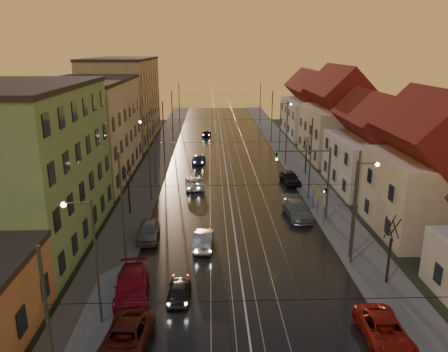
{
  "coord_description": "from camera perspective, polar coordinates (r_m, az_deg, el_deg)",
  "views": [
    {
      "loc": [
        -2.15,
        -21.04,
        16.07
      ],
      "look_at": [
        -0.74,
        22.09,
        3.34
      ],
      "focal_mm": 35.0,
      "sensor_mm": 36.0,
      "label": 1
    }
  ],
  "objects": [
    {
      "name": "driving_car_1",
      "position": [
        36.73,
        -2.69,
        -8.31
      ],
      "size": [
        1.8,
        4.42,
        1.43
      ],
      "primitive_type": "imported",
      "rotation": [
        0.0,
        0.0,
        3.07
      ],
      "color": "#96969B",
      "rests_on": "ground"
    },
    {
      "name": "apartment_left_3",
      "position": [
        81.02,
        -12.96,
        9.59
      ],
      "size": [
        10.0,
        24.0,
        14.0
      ],
      "primitive_type": "cube",
      "color": "#90815D",
      "rests_on": "ground"
    },
    {
      "name": "parked_left_1",
      "position": [
        26.06,
        -12.79,
        -20.11
      ],
      "size": [
        2.9,
        5.44,
        1.45
      ],
      "primitive_type": "imported",
      "rotation": [
        0.0,
        0.0,
        -0.1
      ],
      "color": "#52180E",
      "rests_on": "ground"
    },
    {
      "name": "driving_car_0",
      "position": [
        30.06,
        -5.9,
        -14.61
      ],
      "size": [
        1.55,
        3.64,
        1.23
      ],
      "primitive_type": "imported",
      "rotation": [
        0.0,
        0.0,
        3.11
      ],
      "color": "black",
      "rests_on": "ground"
    },
    {
      "name": "bare_tree_2",
      "position": [
        58.07,
        10.68,
        2.61
      ],
      "size": [
        1.09,
        1.09,
        5.11
      ],
      "color": "black",
      "rests_on": "ground"
    },
    {
      "name": "catenary_pole_l_3",
      "position": [
        61.48,
        -7.89,
        5.43
      ],
      "size": [
        0.16,
        0.16,
        9.0
      ],
      "primitive_type": "cylinder",
      "color": "#595B60",
      "rests_on": "ground"
    },
    {
      "name": "parked_right_0",
      "position": [
        27.62,
        20.27,
        -18.53
      ],
      "size": [
        2.34,
        5.07,
        1.41
      ],
      "primitive_type": "imported",
      "rotation": [
        0.0,
        0.0,
        -0.0
      ],
      "color": "#AA1D11",
      "rests_on": "ground"
    },
    {
      "name": "bare_tree_1",
      "position": [
        32.69,
        20.82,
        -9.28
      ],
      "size": [
        1.09,
        1.09,
        5.11
      ],
      "color": "black",
      "rests_on": "ground"
    },
    {
      "name": "apartment_left_1",
      "position": [
        39.43,
        -24.71,
        0.85
      ],
      "size": [
        10.0,
        18.0,
        13.0
      ],
      "primitive_type": "cube",
      "color": "#69965F",
      "rests_on": "ground"
    },
    {
      "name": "catenary_pole_r_3",
      "position": [
        62.08,
        8.17,
        5.52
      ],
      "size": [
        0.16,
        0.16,
        9.0
      ],
      "primitive_type": "cylinder",
      "color": "#595B60",
      "rests_on": "ground"
    },
    {
      "name": "street_lamp_3",
      "position": [
        68.89,
        7.61,
        6.94
      ],
      "size": [
        1.75,
        0.32,
        8.0
      ],
      "color": "#595B60",
      "rests_on": "ground"
    },
    {
      "name": "parked_right_2",
      "position": [
        54.0,
        8.61,
        -0.22
      ],
      "size": [
        2.38,
        4.72,
        1.54
      ],
      "primitive_type": "imported",
      "rotation": [
        0.0,
        0.0,
        0.13
      ],
      "color": "black",
      "rests_on": "ground"
    },
    {
      "name": "catenary_pole_l_0",
      "position": [
        20.04,
        -21.63,
        -20.16
      ],
      "size": [
        0.16,
        0.16,
        9.0
      ],
      "primitive_type": "cylinder",
      "color": "#595B60",
      "rests_on": "ground"
    },
    {
      "name": "driving_car_4",
      "position": [
        82.31,
        -2.32,
        5.59
      ],
      "size": [
        1.92,
        3.76,
        1.23
      ],
      "primitive_type": "imported",
      "rotation": [
        0.0,
        0.0,
        3.01
      ],
      "color": "black",
      "rests_on": "ground"
    },
    {
      "name": "catenary_pole_l_1",
      "position": [
        32.83,
        -13.11,
        -4.66
      ],
      "size": [
        0.16,
        0.16,
        9.0
      ],
      "primitive_type": "cylinder",
      "color": "#595B60",
      "rests_on": "ground"
    },
    {
      "name": "house_right_2",
      "position": [
        53.87,
        19.03,
        3.28
      ],
      "size": [
        9.18,
        12.24,
        9.2
      ],
      "color": "beige",
      "rests_on": "ground"
    },
    {
      "name": "parked_right_1",
      "position": [
        43.62,
        9.55,
        -4.33
      ],
      "size": [
        2.52,
        5.5,
        1.56
      ],
      "primitive_type": "imported",
      "rotation": [
        0.0,
        0.0,
        0.06
      ],
      "color": "gray",
      "rests_on": "ground"
    },
    {
      "name": "catenary_pole_l_2",
      "position": [
        46.95,
        -9.71,
        1.92
      ],
      "size": [
        0.16,
        0.16,
        9.0
      ],
      "primitive_type": "cylinder",
      "color": "#595B60",
      "rests_on": "ground"
    },
    {
      "name": "street_lamp_2",
      "position": [
        52.71,
        -9.43,
        3.96
      ],
      "size": [
        1.75,
        0.32,
        8.0
      ],
      "color": "#595B60",
      "rests_on": "ground"
    },
    {
      "name": "tram_rail_2",
      "position": [
        63.17,
        0.84,
        1.74
      ],
      "size": [
        0.06,
        120.0,
        0.03
      ],
      "primitive_type": "cube",
      "color": "gray",
      "rests_on": "road"
    },
    {
      "name": "tram_rail_1",
      "position": [
        63.12,
        -0.55,
        1.73
      ],
      "size": [
        0.06,
        120.0,
        0.03
      ],
      "primitive_type": "cube",
      "color": "gray",
      "rests_on": "road"
    },
    {
      "name": "house_right_4",
      "position": [
        84.96,
        11.3,
        8.66
      ],
      "size": [
        9.18,
        16.32,
        10.0
      ],
      "color": "beige",
      "rests_on": "ground"
    },
    {
      "name": "catenary_pole_r_4",
      "position": [
        76.68,
        6.27,
        7.66
      ],
      "size": [
        0.16,
        0.16,
        9.0
      ],
      "primitive_type": "cylinder",
      "color": "#595B60",
      "rests_on": "ground"
    },
    {
      "name": "catenary_pole_l_4",
      "position": [
        76.2,
        -6.76,
        7.58
      ],
      "size": [
        0.16,
        0.16,
        9.0
      ],
      "primitive_type": "cylinder",
      "color": "#595B60",
      "rests_on": "ground"
    },
    {
      "name": "sidewalk_right",
      "position": [
        64.26,
        9.1,
        1.81
      ],
      "size": [
        4.0,
        120.0,
        0.15
      ],
      "primitive_type": "cube",
      "color": "#4C4C4C",
      "rests_on": "ground"
    },
    {
      "name": "catenary_pole_l_5",
      "position": [
        93.98,
        -5.87,
        9.27
      ],
      "size": [
        0.16,
        0.16,
        9.0
      ],
      "primitive_type": "cylinder",
      "color": "#595B60",
      "rests_on": "ground"
    },
    {
      "name": "catenary_pole_r_2",
      "position": [
        47.73,
        11.22,
        2.08
      ],
      "size": [
        0.16,
        0.16,
        9.0
      ],
      "primitive_type": "cylinder",
      "color": "#595B60",
      "rests_on": "ground"
    },
    {
      "name": "catenary_pole_r_5",
      "position": [
        94.37,
        4.75,
        9.33
      ],
      "size": [
        0.16,
        0.16,
        9.0
      ],
      "primitive_type": "cylinder",
      "color": "#595B60",
      "rests_on": "ground"
    },
    {
      "name": "parked_left_2",
      "position": [
        30.71,
        -11.95,
        -13.83
      ],
      "size": [
        2.72,
        5.56,
        1.56
      ],
      "primitive_type": "imported",
      "rotation": [
        0.0,
        0.0,
        0.1
      ],
      "color": "maroon",
      "rests_on": "ground"
    },
    {
      "name": "catenary_pole_r_1",
      "position": [
        33.94,
        16.77,
        -4.23
      ],
      "size": [
        0.16,
        0.16,
        9.0
      ],
      "primitive_type": "cylinder",
      "color": "#595B60",
      "rests_on": "ground"
    },
    {
      "name": "house_right_3",
      "position": [
        67.63,
        14.72,
        7.16
      ],
      "size": [
        9.18,
        14.28,
        11.5
      ],
      "color": "beige",
      "rests_on": "ground"
    },
    {
      "name": "bare_tree_0",
      "position": [
        43.97,
        -12.32,
        -1.96
      ],
      "size": [
        1.09,
        1.09,
        5.11
      ],
      "color": "black",
      "rests_on": "ground"
    },
    {
      "name": "sidewalk_left",
      "position": [
        63.59,
        -8.9,
        1.66
      ],
      "size": [
        4.0,
        120.0,
        0.15
      ],
      "primitive_type": "cube",
      "color": "#4C4C4C",
      "rests_on": "ground"
    },
    {
      "name": "street_lamp_0",
      "position": [
        26.54,
        -17.1,
        -9.28
      ],
      "size": [
        1.75,
        0.32,
        8.0
      ],
      "color": "#595B60",
      "rests_on": "ground"
    },
    {
      "name": "tram_rail_0",
      "position": [
        63.11,
        -1.85,
        1.72
      ],
      "size": [
        0.06,
        120.0,
        0.03
      ],
      "primitive_type": "cube",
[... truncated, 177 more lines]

